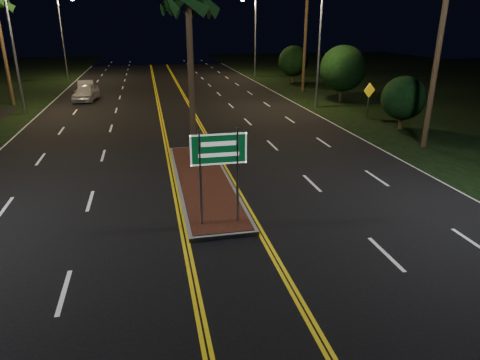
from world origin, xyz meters
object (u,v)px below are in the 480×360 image
object	(u,v)px
car_near	(86,91)
car_far	(86,87)
streetlight_right_mid	(316,32)
streetlight_left_mid	(17,33)
median_island	(203,181)
palm_median	(188,1)
streetlight_right_far	(252,28)
streetlight_left_far	(65,28)
warning_sign	(369,95)
shrub_far	(293,61)
shrub_near	(403,98)
shrub_mid	(343,69)
highway_sign	(219,158)

from	to	relation	value
car_near	car_far	bearing A→B (deg)	104.13
streetlight_right_mid	streetlight_left_mid	bearing A→B (deg)	174.62
median_island	palm_median	size ratio (longest dim) A/B	1.23
palm_median	car_far	distance (m)	23.72
streetlight_left_mid	streetlight_right_far	size ratio (longest dim) A/B	1.00
streetlight_left_far	palm_median	world-z (taller)	streetlight_left_far
car_near	warning_sign	distance (m)	23.30
streetlight_right_mid	shrub_far	bearing A→B (deg)	77.18
car_far	warning_sign	world-z (taller)	warning_sign
car_near	median_island	bearing A→B (deg)	-63.94
streetlight_right_mid	shrub_far	xyz separation A→B (m)	(3.19, 14.00, -3.32)
shrub_near	shrub_far	size ratio (longest dim) A/B	0.83
streetlight_left_mid	shrub_far	size ratio (longest dim) A/B	2.27
streetlight_left_mid	streetlight_right_mid	bearing A→B (deg)	-5.38
palm_median	warning_sign	xyz separation A→B (m)	(13.00, 6.91, -5.68)
streetlight_right_mid	streetlight_right_far	bearing A→B (deg)	90.00
shrub_mid	car_near	world-z (taller)	shrub_mid
streetlight_left_mid	streetlight_left_far	world-z (taller)	same
car_near	car_far	xyz separation A→B (m)	(-0.33, 3.04, -0.05)
palm_median	shrub_far	size ratio (longest dim) A/B	2.10
median_island	car_far	world-z (taller)	car_far
streetlight_right_mid	shrub_mid	bearing A→B (deg)	30.56
shrub_far	car_far	distance (m)	21.77
shrub_far	shrub_mid	bearing A→B (deg)	-89.05
streetlight_left_far	highway_sign	bearing A→B (deg)	-75.56
median_island	shrub_mid	xyz separation A→B (m)	(14.00, 17.00, 2.64)
highway_sign	streetlight_right_far	bearing A→B (deg)	74.85
streetlight_right_far	warning_sign	world-z (taller)	streetlight_right_far
streetlight_right_far	warning_sign	distance (m)	25.04
shrub_mid	car_near	distance (m)	21.87
streetlight_left_mid	palm_median	bearing A→B (deg)	-51.83
streetlight_left_mid	streetlight_right_far	distance (m)	27.83
streetlight_left_far	palm_median	size ratio (longest dim) A/B	1.08
median_island	warning_sign	xyz separation A→B (m)	(13.00, 10.41, 1.51)
shrub_mid	car_far	distance (m)	23.07
median_island	car_near	xyz separation A→B (m)	(-7.21, 21.97, 0.72)
highway_sign	shrub_near	distance (m)	17.55
shrub_far	streetlight_left_mid	bearing A→B (deg)	-153.82
streetlight_left_mid	car_near	distance (m)	7.73
shrub_mid	warning_sign	xyz separation A→B (m)	(-1.00, -6.59, -1.13)
palm_median	shrub_far	distance (m)	29.41
median_island	streetlight_left_far	distance (m)	38.89
highway_sign	streetlight_left_far	distance (m)	42.67
streetlight_left_far	warning_sign	xyz separation A→B (m)	(23.61, -26.59, -4.06)
median_island	shrub_near	bearing A→B (deg)	27.41
highway_sign	warning_sign	distance (m)	19.58
car_near	warning_sign	xyz separation A→B (m)	(20.21, -11.56, 0.79)
median_island	highway_sign	bearing A→B (deg)	-90.00
streetlight_right_mid	car_near	distance (m)	19.74
streetlight_left_far	car_far	world-z (taller)	streetlight_left_far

